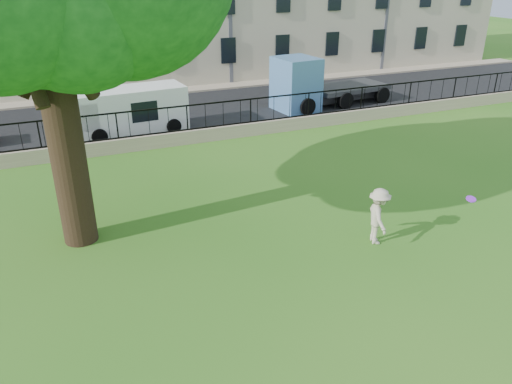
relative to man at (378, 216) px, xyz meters
name	(u,v)px	position (x,y,z in m)	size (l,w,h in m)	color
ground	(326,290)	(-2.50, -1.47, -0.83)	(120.00, 120.00, 0.00)	#2B6A19
retaining_wall	(188,137)	(-2.50, 10.53, -0.53)	(50.00, 0.40, 0.60)	gray
iron_railing	(187,118)	(-2.50, 10.53, 0.33)	(50.00, 0.05, 1.13)	black
street	(164,116)	(-2.50, 15.23, -0.82)	(60.00, 9.00, 0.01)	black
sidewalk	(144,94)	(-2.50, 20.43, -0.77)	(60.00, 1.40, 0.12)	gray
man	(378,216)	(0.00, 0.00, 0.00)	(1.07, 0.61, 1.65)	beige
frisbee	(471,199)	(2.20, -1.07, 0.59)	(0.27, 0.27, 0.03)	#9128E6
white_van	(131,111)	(-4.50, 13.04, 0.23)	(5.02, 1.96, 2.11)	white
blue_truck	(331,80)	(6.77, 13.93, 0.58)	(6.69, 2.37, 2.81)	#5387C4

